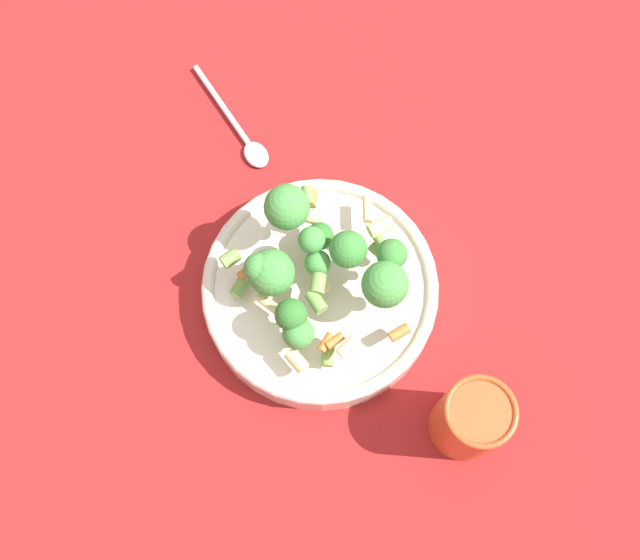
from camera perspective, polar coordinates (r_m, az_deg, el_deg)
ground_plane at (r=0.81m, az=0.00°, el=-1.28°), size 3.00×3.00×0.00m
bowl at (r=0.79m, az=0.00°, el=-0.79°), size 0.25×0.25×0.04m
pasta_salad at (r=0.73m, az=-0.35°, el=1.20°), size 0.19×0.19×0.09m
cup at (r=0.74m, az=11.59°, el=-10.19°), size 0.07×0.07×0.10m
spoon at (r=0.89m, az=-5.94°, el=10.96°), size 0.05×0.16×0.01m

